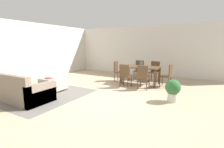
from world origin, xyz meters
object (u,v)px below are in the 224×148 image
(vase_centerpiece, at_px, (141,64))
(dining_chair_near_left, at_px, (125,74))
(dining_chair_head_west, at_px, (118,70))
(book_on_ottoman, at_px, (49,78))
(potted_plant, at_px, (173,89))
(dining_table, at_px, (141,69))
(dining_chair_head_east, at_px, (168,74))
(dining_chair_far_right, at_px, (155,70))
(dining_chair_near_right, at_px, (143,76))
(dining_chair_far_left, at_px, (139,69))
(ottoman_table, at_px, (53,83))
(couch, at_px, (19,91))

(vase_centerpiece, bearing_deg, dining_chair_near_left, -112.17)
(dining_chair_near_left, relative_size, dining_chair_head_west, 1.00)
(book_on_ottoman, relative_size, potted_plant, 0.39)
(dining_chair_near_left, bearing_deg, dining_table, 67.14)
(dining_chair_head_east, xyz_separation_m, potted_plant, (0.47, -1.72, -0.13))
(dining_chair_far_right, xyz_separation_m, dining_chair_head_west, (-1.49, -0.79, 0.00))
(dining_table, xyz_separation_m, dining_chair_head_east, (1.12, 0.03, -0.14))
(dining_table, bearing_deg, dining_chair_head_west, 179.90)
(book_on_ottoman, bearing_deg, vase_centerpiece, 44.10)
(dining_chair_near_left, height_order, dining_chair_near_right, same)
(dining_chair_near_left, relative_size, dining_chair_head_east, 1.00)
(dining_chair_far_left, height_order, book_on_ottoman, dining_chair_far_left)
(dining_chair_far_left, height_order, dining_chair_far_right, same)
(dining_table, bearing_deg, dining_chair_near_left, -112.86)
(ottoman_table, height_order, dining_chair_near_right, dining_chair_near_right)
(couch, bearing_deg, dining_chair_far_left, 65.17)
(couch, bearing_deg, potted_plant, 27.04)
(vase_centerpiece, bearing_deg, ottoman_table, -135.26)
(couch, distance_m, ottoman_table, 1.30)
(couch, distance_m, dining_chair_far_left, 5.14)
(couch, height_order, book_on_ottoman, couch)
(book_on_ottoman, bearing_deg, dining_chair_far_left, 56.12)
(vase_centerpiece, bearing_deg, couch, -123.51)
(dining_chair_near_right, height_order, potted_plant, dining_chair_near_right)
(dining_chair_near_right, bearing_deg, dining_chair_far_left, 114.56)
(dining_chair_head_west, distance_m, potted_plant, 3.19)
(dining_chair_far_left, xyz_separation_m, potted_plant, (1.97, -2.55, -0.13))
(couch, height_order, dining_chair_far_right, dining_chair_far_right)
(couch, distance_m, potted_plant, 4.64)
(dining_chair_near_right, relative_size, dining_chair_far_left, 1.00)
(couch, height_order, dining_chair_near_right, dining_chair_near_right)
(dining_chair_far_left, distance_m, dining_chair_head_east, 1.72)
(dining_chair_near_left, distance_m, vase_centerpiece, 1.00)
(dining_table, height_order, dining_chair_head_east, dining_chair_head_east)
(dining_chair_near_left, distance_m, dining_chair_head_east, 1.71)
(potted_plant, bearing_deg, dining_chair_near_left, 156.28)
(couch, height_order, potted_plant, couch)
(dining_chair_far_right, xyz_separation_m, vase_centerpiece, (-0.39, -0.77, 0.34))
(ottoman_table, height_order, dining_table, dining_table)
(dining_chair_head_west, bearing_deg, dining_chair_near_right, -28.75)
(dining_chair_far_left, relative_size, book_on_ottoman, 3.54)
(vase_centerpiece, bearing_deg, book_on_ottoman, -135.90)
(dining_chair_near_left, bearing_deg, dining_chair_head_west, 131.57)
(dining_chair_near_right, height_order, book_on_ottoman, dining_chair_near_right)
(dining_chair_far_right, bearing_deg, dining_table, -116.14)
(ottoman_table, distance_m, potted_plant, 4.23)
(dining_table, relative_size, dining_chair_far_left, 1.69)
(dining_table, distance_m, dining_chair_near_left, 0.93)
(dining_chair_far_right, bearing_deg, dining_chair_near_left, -114.47)
(dining_chair_far_right, relative_size, book_on_ottoman, 3.54)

